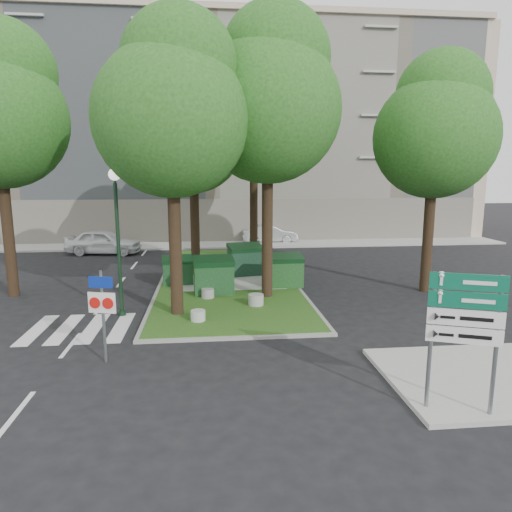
{
  "coord_description": "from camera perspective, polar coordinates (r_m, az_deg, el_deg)",
  "views": [
    {
      "loc": [
        -0.31,
        -13.45,
        5.08
      ],
      "look_at": [
        1.42,
        3.31,
        2.0
      ],
      "focal_mm": 32.0,
      "sensor_mm": 36.0,
      "label": 1
    }
  ],
  "objects": [
    {
      "name": "tree_median_near_left",
      "position": [
        16.21,
        -10.26,
        18.13
      ],
      "size": [
        5.2,
        5.2,
        10.53
      ],
      "color": "black",
      "rests_on": "ground"
    },
    {
      "name": "dumpster_a",
      "position": [
        20.94,
        -9.75,
        -1.79
      ],
      "size": [
        1.46,
        1.1,
        1.27
      ],
      "rotation": [
        0.0,
        0.0,
        0.11
      ],
      "color": "#0F3716",
      "rests_on": "median_island"
    },
    {
      "name": "directional_sign",
      "position": [
        10.36,
        24.65,
        -7.39
      ],
      "size": [
        1.4,
        0.57,
        2.97
      ],
      "rotation": [
        0.0,
        0.0,
        -0.37
      ],
      "color": "slate",
      "rests_on": "sidewalk_corner"
    },
    {
      "name": "car_white",
      "position": [
        30.41,
        -18.49,
        1.71
      ],
      "size": [
        4.82,
        2.45,
        1.57
      ],
      "primitive_type": "imported",
      "rotation": [
        0.0,
        0.0,
        1.44
      ],
      "color": "white",
      "rests_on": "ground"
    },
    {
      "name": "tree_median_mid",
      "position": [
        22.6,
        -7.68,
        15.09
      ],
      "size": [
        4.8,
        4.8,
        9.99
      ],
      "color": "black",
      "rests_on": "ground"
    },
    {
      "name": "building_sidewalk",
      "position": [
        32.35,
        -5.3,
        1.39
      ],
      "size": [
        42.0,
        3.0,
        0.12
      ],
      "primitive_type": "cube",
      "color": "#999993",
      "rests_on": "ground"
    },
    {
      "name": "apartment_building",
      "position": [
        39.56,
        -5.63,
        14.55
      ],
      "size": [
        41.0,
        12.0,
        16.0
      ],
      "primitive_type": "cube",
      "color": "#C9B696",
      "rests_on": "ground"
    },
    {
      "name": "dumpster_d",
      "position": [
        20.24,
        3.64,
        -1.83
      ],
      "size": [
        1.57,
        1.12,
        1.44
      ],
      "rotation": [
        0.0,
        0.0,
        0.02
      ],
      "color": "#144116",
      "rests_on": "median_island"
    },
    {
      "name": "bollard_mid",
      "position": [
        18.52,
        -6.05,
        -4.65
      ],
      "size": [
        0.51,
        0.51,
        0.36
      ],
      "primitive_type": "cylinder",
      "color": "gray",
      "rests_on": "median_island"
    },
    {
      "name": "dumpster_c",
      "position": [
        22.47,
        -1.34,
        -0.47
      ],
      "size": [
        1.85,
        1.45,
        1.54
      ],
      "rotation": [
        0.0,
        0.0,
        0.19
      ],
      "color": "black",
      "rests_on": "median_island"
    },
    {
      "name": "car_silver",
      "position": [
        33.54,
        1.73,
        2.79
      ],
      "size": [
        4.06,
        1.5,
        1.33
      ],
      "primitive_type": "imported",
      "rotation": [
        0.0,
        0.0,
        1.55
      ],
      "color": "#A2A6A9",
      "rests_on": "ground"
    },
    {
      "name": "dumpster_b",
      "position": [
        19.1,
        -5.32,
        -2.44
      ],
      "size": [
        1.75,
        1.29,
        1.55
      ],
      "rotation": [
        0.0,
        0.0,
        0.08
      ],
      "color": "#103916",
      "rests_on": "median_island"
    },
    {
      "name": "zebra_crossing",
      "position": [
        16.16,
        -18.08,
        -8.47
      ],
      "size": [
        5.0,
        3.0,
        0.01
      ],
      "primitive_type": "cube",
      "color": "silver",
      "rests_on": "ground"
    },
    {
      "name": "ground",
      "position": [
        14.39,
        -4.36,
        -10.35
      ],
      "size": [
        120.0,
        120.0,
        0.0
      ],
      "primitive_type": "plane",
      "color": "black",
      "rests_on": "ground"
    },
    {
      "name": "tree_street_right",
      "position": [
        20.85,
        21.67,
        14.89
      ],
      "size": [
        5.0,
        5.0,
        10.06
      ],
      "color": "black",
      "rests_on": "ground"
    },
    {
      "name": "sidewalk_corner",
      "position": [
        13.07,
        26.9,
        -13.42
      ],
      "size": [
        5.0,
        4.0,
        0.12
      ],
      "primitive_type": "cube",
      "color": "#999993",
      "rests_on": "ground"
    },
    {
      "name": "median_island",
      "position": [
        22.05,
        -3.66,
        -2.82
      ],
      "size": [
        6.0,
        16.0,
        0.12
      ],
      "primitive_type": "cube",
      "color": "#254714",
      "rests_on": "ground"
    },
    {
      "name": "median_kerb",
      "position": [
        22.05,
        -3.66,
        -2.85
      ],
      "size": [
        6.3,
        16.3,
        0.1
      ],
      "primitive_type": "cube",
      "color": "gray",
      "rests_on": "ground"
    },
    {
      "name": "tree_median_near_right",
      "position": [
        18.4,
        1.75,
        19.44
      ],
      "size": [
        5.6,
        5.6,
        11.46
      ],
      "color": "black",
      "rests_on": "ground"
    },
    {
      "name": "tree_median_far",
      "position": [
        25.85,
        -0.1,
        17.56
      ],
      "size": [
        5.8,
        5.8,
        11.93
      ],
      "color": "black",
      "rests_on": "ground"
    },
    {
      "name": "traffic_sign_pole",
      "position": [
        12.87,
        -18.63,
        -5.73
      ],
      "size": [
        0.75,
        0.23,
        2.55
      ],
      "rotation": [
        0.0,
        0.0,
        -0.26
      ],
      "color": "slate",
      "rests_on": "ground"
    },
    {
      "name": "litter_bin",
      "position": [
        23.39,
        2.84,
        -1.12
      ],
      "size": [
        0.36,
        0.36,
        0.62
      ],
      "primitive_type": "cylinder",
      "color": "yellow",
      "rests_on": "median_island"
    },
    {
      "name": "street_lamp",
      "position": [
        16.65,
        -16.95,
        3.75
      ],
      "size": [
        0.42,
        0.42,
        5.24
      ],
      "color": "black",
      "rests_on": "ground"
    },
    {
      "name": "bollard_right",
      "position": [
        17.42,
        -0.01,
        -5.48
      ],
      "size": [
        0.58,
        0.58,
        0.42
      ],
      "primitive_type": "cylinder",
      "color": "gray",
      "rests_on": "median_island"
    },
    {
      "name": "bollard_left",
      "position": [
        15.77,
        -7.26,
        -7.38
      ],
      "size": [
        0.5,
        0.5,
        0.36
      ],
      "primitive_type": "cylinder",
      "color": "#ABACA7",
      "rests_on": "median_island"
    }
  ]
}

